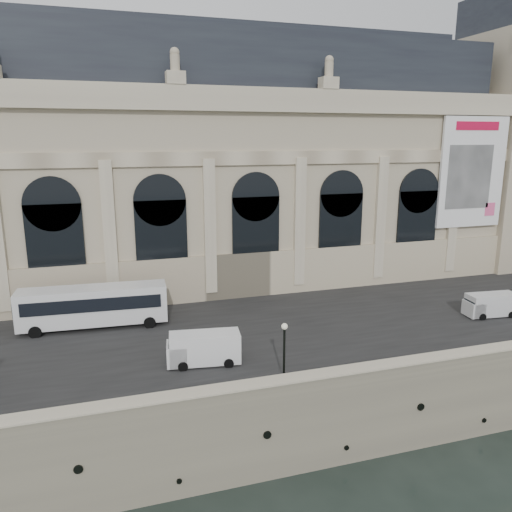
{
  "coord_description": "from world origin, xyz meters",
  "views": [
    {
      "loc": [
        -19.58,
        -28.24,
        22.99
      ],
      "look_at": [
        -3.92,
        22.0,
        10.54
      ],
      "focal_mm": 35.0,
      "sensor_mm": 36.0,
      "label": 1
    }
  ],
  "objects": [
    {
      "name": "ground",
      "position": [
        0.0,
        0.0,
        0.0
      ],
      "size": [
        260.0,
        260.0,
        0.0
      ],
      "primitive_type": "plane",
      "color": "black",
      "rests_on": "ground"
    },
    {
      "name": "quay",
      "position": [
        0.0,
        35.0,
        3.0
      ],
      "size": [
        160.0,
        70.0,
        6.0
      ],
      "primitive_type": "cube",
      "color": "gray",
      "rests_on": "ground"
    },
    {
      "name": "street",
      "position": [
        0.0,
        14.0,
        6.03
      ],
      "size": [
        160.0,
        24.0,
        0.06
      ],
      "primitive_type": "cube",
      "color": "#2D2D2D",
      "rests_on": "quay"
    },
    {
      "name": "parapet",
      "position": [
        0.0,
        0.6,
        6.62
      ],
      "size": [
        160.0,
        1.4,
        1.21
      ],
      "color": "gray",
      "rests_on": "quay"
    },
    {
      "name": "museum",
      "position": [
        -5.98,
        30.86,
        19.72
      ],
      "size": [
        69.0,
        18.7,
        29.1
      ],
      "color": "#B5A58B",
      "rests_on": "quay"
    },
    {
      "name": "clock_pavilion",
      "position": [
        34.0,
        27.93,
        23.42
      ],
      "size": [
        13.0,
        14.72,
        36.7
      ],
      "color": "#B5A58B",
      "rests_on": "quay"
    },
    {
      "name": "bus_left",
      "position": [
        -20.9,
        17.37,
        8.16
      ],
      "size": [
        13.25,
        3.71,
        3.86
      ],
      "color": "silver",
      "rests_on": "quay"
    },
    {
      "name": "van_b",
      "position": [
        -13.08,
        6.97,
        7.27
      ],
      "size": [
        5.82,
        2.89,
        2.48
      ],
      "color": "white",
      "rests_on": "quay"
    },
    {
      "name": "van_c",
      "position": [
        15.83,
        9.07,
        7.15
      ],
      "size": [
        5.24,
        2.51,
        2.26
      ],
      "color": "silver",
      "rests_on": "quay"
    },
    {
      "name": "lamp_left",
      "position": [
        -7.94,
        2.43,
        8.2
      ],
      "size": [
        0.45,
        0.45,
        4.42
      ],
      "color": "black",
      "rests_on": "quay"
    }
  ]
}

